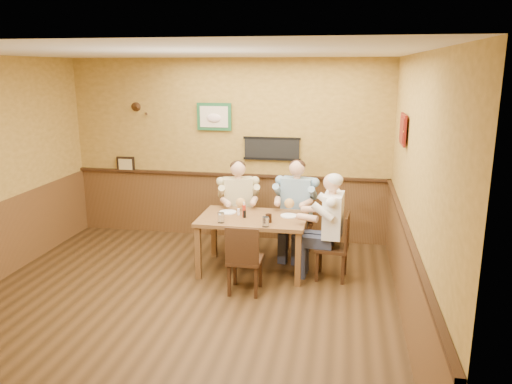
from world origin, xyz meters
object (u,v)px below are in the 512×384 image
diner_blue_polo (297,213)px  water_glass_mid (266,222)px  salt_shaker (238,212)px  cola_tumbler (269,218)px  chair_right_end (332,246)px  pepper_shaker (245,214)px  chair_near_side (245,258)px  chair_back_left (238,223)px  chair_back_right (296,225)px  hot_sauce_bottle (244,210)px  dining_table (253,223)px  diner_white_elder (332,232)px  diner_tan_shirt (238,211)px  water_glass_left (221,218)px

diner_blue_polo → water_glass_mid: diner_blue_polo is taller
salt_shaker → cola_tumbler: bearing=-28.6°
chair_right_end → pepper_shaker: bearing=-85.7°
chair_right_end → chair_near_side: chair_right_end is taller
chair_back_left → chair_back_right: (0.85, 0.03, 0.01)m
hot_sauce_bottle → chair_near_side: bearing=-77.5°
dining_table → diner_white_elder: bearing=-3.8°
diner_tan_shirt → water_glass_left: 1.00m
dining_table → chair_right_end: (1.04, -0.07, -0.22)m
chair_back_left → water_glass_mid: 1.25m
diner_white_elder → pepper_shaker: bearing=-85.7°
cola_tumbler → pepper_shaker: 0.37m
diner_tan_shirt → water_glass_mid: bearing=-78.4°
cola_tumbler → salt_shaker: 0.50m
chair_back_left → diner_white_elder: 1.58m
diner_blue_polo → diner_white_elder: 0.93m
chair_near_side → diner_blue_polo: 1.45m
dining_table → diner_white_elder: size_ratio=1.13×
diner_white_elder → hot_sauce_bottle: (-1.15, 0.04, 0.22)m
cola_tumbler → chair_back_right: bearing=73.3°
chair_back_right → diner_blue_polo: 0.19m
chair_back_left → water_glass_mid: size_ratio=6.87×
chair_back_left → salt_shaker: chair_back_left is taller
water_glass_left → hot_sauce_bottle: (0.24, 0.29, 0.03)m
dining_table → water_glass_left: water_glass_left is taller
water_glass_mid → hot_sauce_bottle: (-0.34, 0.35, 0.03)m
chair_near_side → water_glass_mid: water_glass_mid is taller
diner_tan_shirt → cola_tumbler: 1.06m
hot_sauce_bottle → salt_shaker: hot_sauce_bottle is taller
water_glass_mid → pepper_shaker: water_glass_mid is taller
salt_shaker → water_glass_mid: bearing=-44.4°
diner_white_elder → cola_tumbler: diner_white_elder is taller
cola_tumbler → water_glass_left: bearing=-168.8°
chair_near_side → cola_tumbler: size_ratio=8.15×
chair_back_right → cola_tumbler: (-0.27, -0.89, 0.36)m
diner_tan_shirt → pepper_shaker: bearing=-88.5°
chair_near_side → diner_blue_polo: size_ratio=0.69×
diner_white_elder → salt_shaker: (-1.24, 0.11, 0.17)m
water_glass_mid → hot_sauce_bottle: bearing=134.0°
dining_table → salt_shaker: (-0.20, 0.04, 0.14)m
chair_back_right → chair_near_side: 1.44m
diner_tan_shirt → pepper_shaker: (0.24, -0.72, 0.18)m
chair_back_left → pepper_shaker: 0.85m
water_glass_left → diner_blue_polo: bearing=49.7°
diner_white_elder → cola_tumbler: bearing=-75.8°
chair_near_side → salt_shaker: size_ratio=9.89×
dining_table → diner_blue_polo: (0.51, 0.69, -0.03)m
diner_blue_polo → diner_white_elder: (0.53, -0.76, -0.01)m
dining_table → salt_shaker: salt_shaker is taller
diner_white_elder → water_glass_left: bearing=-75.0°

